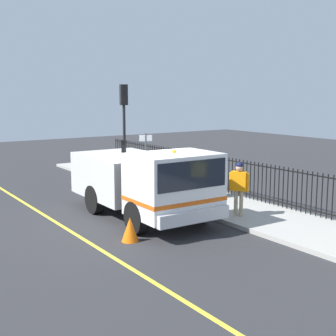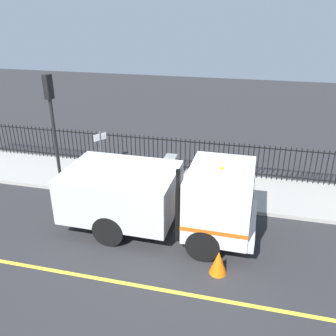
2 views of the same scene
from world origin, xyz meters
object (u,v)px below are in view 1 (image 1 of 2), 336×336
object	(u,v)px
work_truck	(147,179)
traffic_light_near	(124,114)
worker_standing	(239,183)
utility_cabinet	(216,185)
traffic_cone	(130,229)
street_sign	(146,156)

from	to	relation	value
work_truck	traffic_light_near	world-z (taller)	traffic_light_near
worker_standing	utility_cabinet	bearing A→B (deg)	-56.21
work_truck	utility_cabinet	distance (m)	3.70
worker_standing	traffic_light_near	size ratio (longest dim) A/B	0.41
traffic_cone	street_sign	bearing A→B (deg)	54.03
traffic_light_near	traffic_cone	size ratio (longest dim) A/B	6.31
work_truck	worker_standing	bearing A→B (deg)	143.82
traffic_light_near	street_sign	distance (m)	2.39
worker_standing	traffic_light_near	world-z (taller)	traffic_light_near
work_truck	street_sign	xyz separation A→B (m)	(1.78, 2.96, 0.30)
utility_cabinet	traffic_cone	bearing A→B (deg)	-153.80
worker_standing	traffic_cone	xyz separation A→B (m)	(-3.95, 0.02, -0.86)
work_truck	utility_cabinet	world-z (taller)	work_truck
worker_standing	street_sign	distance (m)	4.75
work_truck	worker_standing	xyz separation A→B (m)	(2.34, -1.75, -0.10)
worker_standing	street_sign	xyz separation A→B (m)	(-0.55, 4.71, 0.40)
work_truck	street_sign	distance (m)	3.46
traffic_cone	street_sign	world-z (taller)	street_sign
utility_cabinet	street_sign	bearing A→B (deg)	129.44
street_sign	traffic_cone	bearing A→B (deg)	-125.97
worker_standing	street_sign	world-z (taller)	street_sign
work_truck	traffic_light_near	bearing A→B (deg)	-110.50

